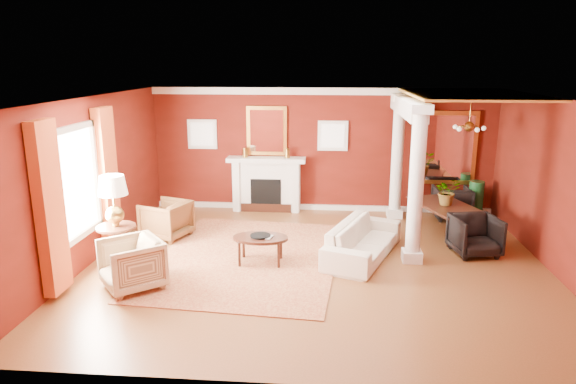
# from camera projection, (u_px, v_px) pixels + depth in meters

# --- Properties ---
(ground) EXTENTS (8.00, 8.00, 0.00)m
(ground) POSITION_uv_depth(u_px,v_px,m) (317.00, 264.00, 9.08)
(ground) COLOR brown
(ground) RESTS_ON ground
(room_shell) EXTENTS (8.04, 7.04, 2.92)m
(room_shell) POSITION_uv_depth(u_px,v_px,m) (318.00, 152.00, 8.58)
(room_shell) COLOR #60150D
(room_shell) RESTS_ON ground
(fireplace) EXTENTS (1.85, 0.42, 1.29)m
(fireplace) POSITION_uv_depth(u_px,v_px,m) (267.00, 184.00, 12.23)
(fireplace) COLOR white
(fireplace) RESTS_ON ground
(overmantel_mirror) EXTENTS (0.95, 0.07, 1.15)m
(overmantel_mirror) POSITION_uv_depth(u_px,v_px,m) (267.00, 131.00, 12.05)
(overmantel_mirror) COLOR gold
(overmantel_mirror) RESTS_ON fireplace
(flank_window_left) EXTENTS (0.70, 0.07, 0.70)m
(flank_window_left) POSITION_uv_depth(u_px,v_px,m) (202.00, 134.00, 12.21)
(flank_window_left) COLOR white
(flank_window_left) RESTS_ON room_shell
(flank_window_right) EXTENTS (0.70, 0.07, 0.70)m
(flank_window_right) POSITION_uv_depth(u_px,v_px,m) (333.00, 136.00, 11.96)
(flank_window_right) COLOR white
(flank_window_right) RESTS_ON room_shell
(left_window) EXTENTS (0.21, 2.55, 2.60)m
(left_window) POSITION_uv_depth(u_px,v_px,m) (81.00, 190.00, 8.47)
(left_window) COLOR white
(left_window) RESTS_ON room_shell
(column_front) EXTENTS (0.36, 0.36, 2.80)m
(column_front) POSITION_uv_depth(u_px,v_px,m) (416.00, 184.00, 8.88)
(column_front) COLOR white
(column_front) RESTS_ON ground
(column_back) EXTENTS (0.36, 0.36, 2.80)m
(column_back) POSITION_uv_depth(u_px,v_px,m) (397.00, 156.00, 11.49)
(column_back) COLOR white
(column_back) RESTS_ON ground
(header_beam) EXTENTS (0.30, 3.20, 0.32)m
(header_beam) POSITION_uv_depth(u_px,v_px,m) (407.00, 107.00, 10.13)
(header_beam) COLOR white
(header_beam) RESTS_ON column_front
(amber_ceiling) EXTENTS (2.30, 3.40, 0.04)m
(amber_ceiling) POSITION_uv_depth(u_px,v_px,m) (470.00, 95.00, 9.83)
(amber_ceiling) COLOR gold
(amber_ceiling) RESTS_ON room_shell
(dining_mirror) EXTENTS (1.30, 0.07, 1.70)m
(dining_mirror) POSITION_uv_depth(u_px,v_px,m) (448.00, 148.00, 11.80)
(dining_mirror) COLOR gold
(dining_mirror) RESTS_ON room_shell
(chandelier) EXTENTS (0.60, 0.62, 0.75)m
(chandelier) POSITION_uv_depth(u_px,v_px,m) (469.00, 127.00, 10.03)
(chandelier) COLOR olive
(chandelier) RESTS_ON room_shell
(crown_trim) EXTENTS (8.00, 0.08, 0.16)m
(crown_trim) POSITION_uv_depth(u_px,v_px,m) (323.00, 91.00, 11.72)
(crown_trim) COLOR white
(crown_trim) RESTS_ON room_shell
(base_trim) EXTENTS (8.00, 0.08, 0.12)m
(base_trim) POSITION_uv_depth(u_px,v_px,m) (321.00, 207.00, 12.41)
(base_trim) COLOR white
(base_trim) RESTS_ON ground
(rug) EXTENTS (3.54, 4.52, 0.02)m
(rug) POSITION_uv_depth(u_px,v_px,m) (248.00, 257.00, 9.38)
(rug) COLOR maroon
(rug) RESTS_ON ground
(sofa) EXTENTS (1.39, 2.28, 0.86)m
(sofa) POSITION_uv_depth(u_px,v_px,m) (363.00, 235.00, 9.34)
(sofa) COLOR #F0E3CA
(sofa) RESTS_ON ground
(armchair_leopard) EXTENTS (1.00, 1.03, 0.84)m
(armchair_leopard) POSITION_uv_depth(u_px,v_px,m) (166.00, 218.00, 10.36)
(armchair_leopard) COLOR black
(armchair_leopard) RESTS_ON ground
(armchair_stripe) EXTENTS (1.16, 1.17, 0.88)m
(armchair_stripe) POSITION_uv_depth(u_px,v_px,m) (132.00, 262.00, 8.04)
(armchair_stripe) COLOR #CDB588
(armchair_stripe) RESTS_ON ground
(coffee_table) EXTENTS (0.98, 0.98, 0.50)m
(coffee_table) POSITION_uv_depth(u_px,v_px,m) (260.00, 239.00, 9.03)
(coffee_table) COLOR black
(coffee_table) RESTS_ON ground
(coffee_book) EXTENTS (0.17, 0.06, 0.23)m
(coffee_book) POSITION_uv_depth(u_px,v_px,m) (262.00, 231.00, 8.98)
(coffee_book) COLOR black
(coffee_book) RESTS_ON coffee_table
(side_table) EXTENTS (0.66, 0.66, 1.65)m
(side_table) POSITION_uv_depth(u_px,v_px,m) (114.00, 206.00, 8.65)
(side_table) COLOR black
(side_table) RESTS_ON ground
(dining_table) EXTENTS (1.15, 1.81, 0.95)m
(dining_table) POSITION_uv_depth(u_px,v_px,m) (447.00, 211.00, 10.65)
(dining_table) COLOR black
(dining_table) RESTS_ON ground
(dining_chair_near) EXTENTS (0.92, 0.88, 0.81)m
(dining_chair_near) POSITION_uv_depth(u_px,v_px,m) (475.00, 234.00, 9.46)
(dining_chair_near) COLOR black
(dining_chair_near) RESTS_ON ground
(dining_chair_far) EXTENTS (0.80, 0.75, 0.81)m
(dining_chair_far) POSITION_uv_depth(u_px,v_px,m) (452.00, 201.00, 11.64)
(dining_chair_far) COLOR black
(dining_chair_far) RESTS_ON ground
(green_urn) EXTENTS (0.37, 0.37, 0.89)m
(green_urn) POSITION_uv_depth(u_px,v_px,m) (475.00, 204.00, 11.61)
(green_urn) COLOR #15431D
(green_urn) RESTS_ON ground
(potted_plant) EXTENTS (0.70, 0.73, 0.44)m
(potted_plant) POSITION_uv_depth(u_px,v_px,m) (448.00, 178.00, 10.50)
(potted_plant) COLOR #26591E
(potted_plant) RESTS_ON dining_table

